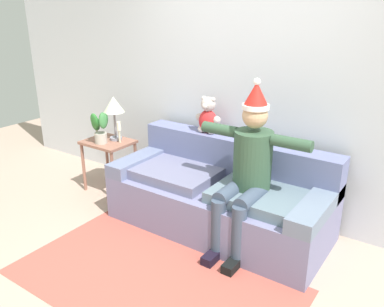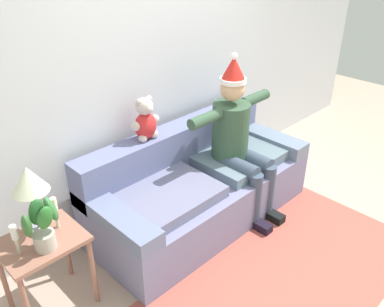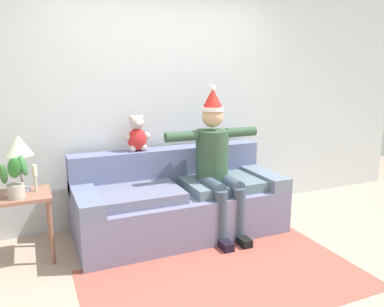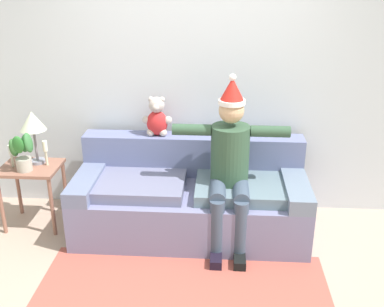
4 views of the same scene
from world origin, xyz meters
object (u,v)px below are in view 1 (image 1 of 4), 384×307
(teddy_bear, at_px, (208,117))
(candle_short, at_px, (119,129))
(candle_tall, at_px, (96,128))
(table_lamp, at_px, (114,107))
(potted_plant, at_px, (100,127))
(person_seated, at_px, (247,167))
(couch, at_px, (221,196))
(side_table, at_px, (109,150))

(teddy_bear, relative_size, candle_short, 1.58)
(candle_tall, bearing_deg, table_lamp, 28.93)
(potted_plant, distance_m, candle_tall, 0.17)
(person_seated, relative_size, table_lamp, 3.00)
(teddy_bear, xyz_separation_m, candle_short, (-1.02, -0.26, -0.24))
(couch, height_order, table_lamp, table_lamp)
(couch, distance_m, candle_short, 1.43)
(teddy_bear, distance_m, potted_plant, 1.26)
(person_seated, height_order, candle_short, person_seated)
(person_seated, distance_m, side_table, 1.89)
(person_seated, height_order, candle_tall, person_seated)
(couch, distance_m, candle_tall, 1.72)
(couch, distance_m, table_lamp, 1.62)
(side_table, relative_size, table_lamp, 1.20)
(side_table, distance_m, candle_short, 0.31)
(teddy_bear, xyz_separation_m, potted_plant, (-1.17, -0.40, -0.21))
(candle_tall, height_order, candle_short, candle_short)
(table_lamp, xyz_separation_m, candle_short, (0.11, -0.05, -0.24))
(potted_plant, xyz_separation_m, candle_short, (0.16, 0.14, -0.03))
(table_lamp, bearing_deg, side_table, -116.20)
(candle_tall, bearing_deg, teddy_bear, 13.77)
(couch, height_order, candle_tall, couch)
(person_seated, height_order, side_table, person_seated)
(teddy_bear, relative_size, potted_plant, 1.00)
(couch, relative_size, side_table, 3.46)
(potted_plant, bearing_deg, couch, 4.35)
(candle_tall, relative_size, candle_short, 0.90)
(teddy_bear, bearing_deg, person_seated, -33.06)
(person_seated, bearing_deg, side_table, 175.42)
(teddy_bear, bearing_deg, candle_tall, -166.23)
(couch, bearing_deg, candle_short, 179.01)
(potted_plant, bearing_deg, candle_short, 41.46)
(person_seated, relative_size, candle_tall, 7.01)
(couch, height_order, side_table, couch)
(couch, bearing_deg, table_lamp, 177.23)
(candle_tall, bearing_deg, side_table, 7.51)
(side_table, height_order, potted_plant, potted_plant)
(candle_short, bearing_deg, potted_plant, -138.54)
(potted_plant, distance_m, candle_short, 0.21)
(person_seated, distance_m, table_lamp, 1.85)
(person_seated, xyz_separation_m, potted_plant, (-1.87, 0.05, 0.02))
(teddy_bear, bearing_deg, potted_plant, -161.09)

